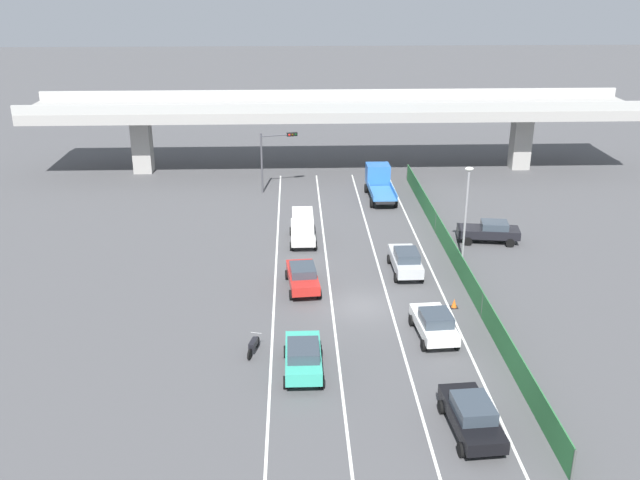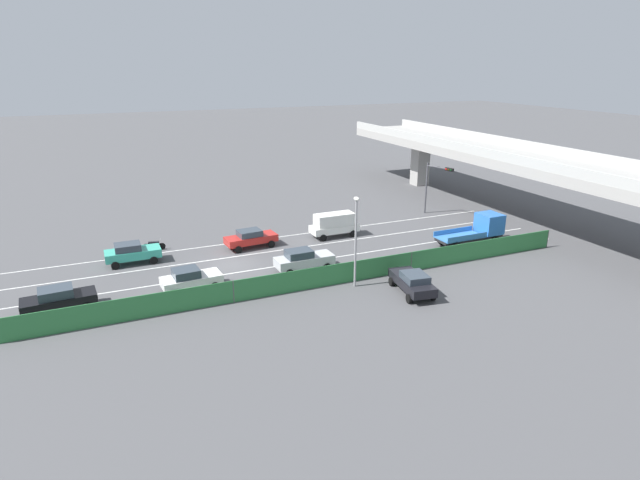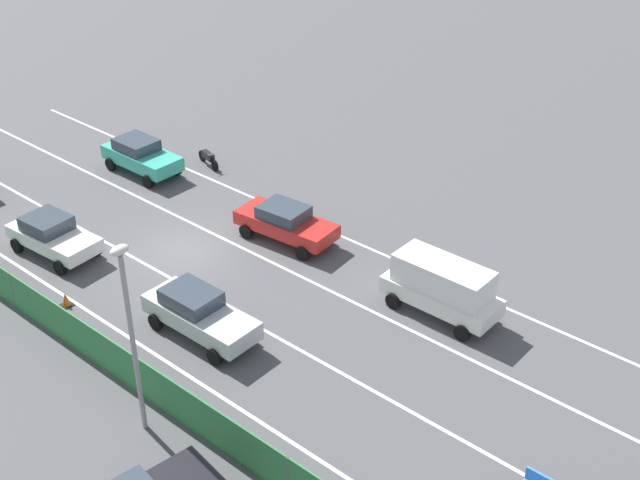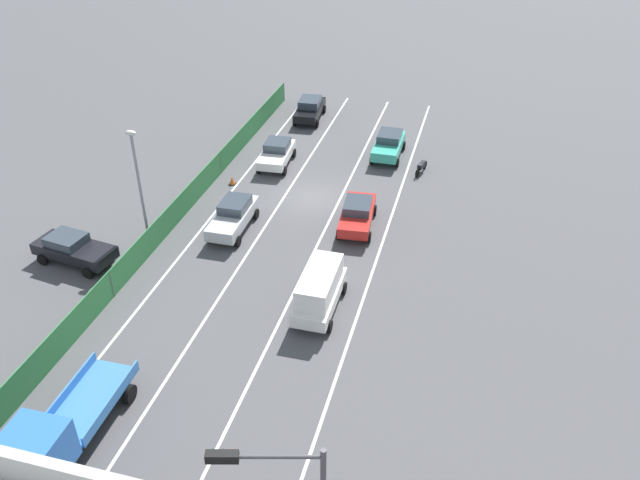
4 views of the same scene
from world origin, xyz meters
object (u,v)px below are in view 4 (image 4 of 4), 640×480
object	(u,v)px
car_sedan_black	(310,108)
street_lamp	(138,175)
car_taxi_teal	(389,144)
flatbed_truck_blue	(55,437)
car_sedan_red	(357,213)
parked_sedan_dark	(73,248)
car_van_white	(319,289)
car_sedan_silver	(233,215)
traffic_cone	(232,181)
car_sedan_white	(277,153)
motorcycle	(421,167)

from	to	relation	value
car_sedan_black	street_lamp	xyz separation A→B (m)	(4.16, 19.78, 3.22)
car_taxi_teal	flatbed_truck_blue	world-z (taller)	flatbed_truck_blue
car_sedan_red	parked_sedan_dark	xyz separation A→B (m)	(14.17, 7.67, -0.00)
car_van_white	street_lamp	world-z (taller)	street_lamp
car_sedan_silver	car_sedan_red	world-z (taller)	car_sedan_silver
parked_sedan_dark	traffic_cone	size ratio (longest dim) A/B	8.39
car_taxi_teal	street_lamp	bearing A→B (deg)	51.49
car_sedan_white	parked_sedan_dark	world-z (taller)	car_sedan_white
car_sedan_silver	flatbed_truck_blue	xyz separation A→B (m)	(0.20, 17.27, 0.41)
car_van_white	car_sedan_black	distance (m)	24.49
motorcycle	car_sedan_silver	bearing A→B (deg)	46.24
car_sedan_silver	parked_sedan_dark	size ratio (longest dim) A/B	0.98
flatbed_truck_blue	parked_sedan_dark	size ratio (longest dim) A/B	1.33
car_sedan_white	traffic_cone	distance (m)	4.17
car_sedan_silver	car_sedan_black	xyz separation A→B (m)	(0.27, -17.49, -0.03)
car_sedan_black	street_lamp	bearing A→B (deg)	78.12
car_sedan_red	motorcycle	distance (m)	8.47
motorcycle	traffic_cone	xyz separation A→B (m)	(11.96, 4.94, -0.20)
car_sedan_red	car_taxi_teal	xyz separation A→B (m)	(-0.12, -10.02, 0.05)
car_van_white	car_taxi_teal	xyz separation A→B (m)	(-0.26, -18.16, -0.31)
car_van_white	car_sedan_black	xyz separation A→B (m)	(7.13, -23.43, -0.34)
car_taxi_teal	traffic_cone	bearing A→B (deg)	36.82
car_sedan_black	parked_sedan_dark	size ratio (longest dim) A/B	0.99
traffic_cone	parked_sedan_dark	bearing A→B (deg)	65.11
car_van_white	car_sedan_black	size ratio (longest dim) A/B	0.97
car_sedan_black	motorcycle	world-z (taller)	car_sedan_black
street_lamp	traffic_cone	world-z (taller)	street_lamp
traffic_cone	flatbed_truck_blue	bearing A→B (deg)	95.08
car_sedan_black	parked_sedan_dark	bearing A→B (deg)	73.27
parked_sedan_dark	motorcycle	bearing A→B (deg)	-137.24
car_sedan_silver	traffic_cone	bearing A→B (deg)	-67.26
car_sedan_silver	motorcycle	xyz separation A→B (m)	(-9.76, -10.19, -0.49)
motorcycle	parked_sedan_dark	bearing A→B (deg)	42.76
car_sedan_red	car_van_white	size ratio (longest dim) A/B	1.03
car_sedan_white	car_sedan_black	distance (m)	8.60
flatbed_truck_blue	street_lamp	size ratio (longest dim) A/B	0.94
car_sedan_white	car_van_white	world-z (taller)	car_van_white
car_sedan_white	car_taxi_teal	size ratio (longest dim) A/B	1.00
car_sedan_white	car_sedan_black	bearing A→B (deg)	-89.87
car_sedan_red	motorcycle	world-z (taller)	car_sedan_red
parked_sedan_dark	car_sedan_black	bearing A→B (deg)	-106.73
flatbed_truck_blue	car_van_white	bearing A→B (deg)	-121.91
car_taxi_teal	car_sedan_black	bearing A→B (deg)	-35.50
car_sedan_red	traffic_cone	distance (m)	9.70
car_sedan_silver	car_sedan_red	xyz separation A→B (m)	(-6.99, -2.20, -0.05)
car_sedan_white	car_sedan_red	bearing A→B (deg)	137.30
car_van_white	street_lamp	distance (m)	12.21
flatbed_truck_blue	motorcycle	world-z (taller)	flatbed_truck_blue
car_sedan_silver	car_sedan_red	size ratio (longest dim) A/B	1.00
traffic_cone	car_taxi_teal	bearing A→B (deg)	-143.18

